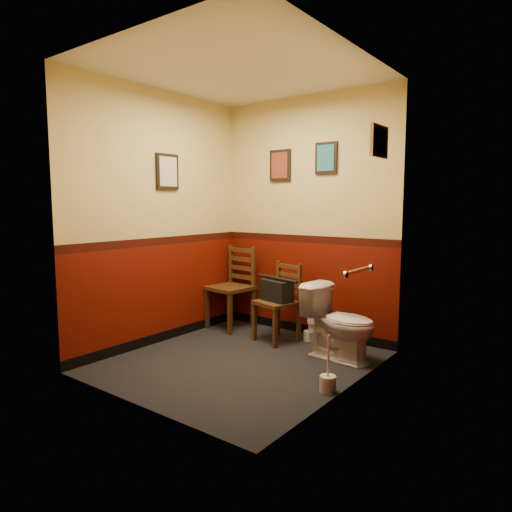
% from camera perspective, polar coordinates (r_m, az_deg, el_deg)
% --- Properties ---
extents(floor, '(2.20, 2.40, 0.00)m').
position_cam_1_polar(floor, '(4.49, -1.97, -13.07)').
color(floor, black).
rests_on(floor, ground).
extents(ceiling, '(2.20, 2.40, 0.00)m').
position_cam_1_polar(ceiling, '(4.39, -2.12, 22.27)').
color(ceiling, silver).
rests_on(ceiling, ground).
extents(wall_back, '(2.20, 0.00, 2.70)m').
position_cam_1_polar(wall_back, '(5.22, 6.32, 4.78)').
color(wall_back, '#530E04').
rests_on(wall_back, ground).
extents(wall_front, '(2.20, 0.00, 2.70)m').
position_cam_1_polar(wall_front, '(3.39, -14.97, 3.62)').
color(wall_front, '#530E04').
rests_on(wall_front, ground).
extents(wall_left, '(0.00, 2.40, 2.70)m').
position_cam_1_polar(wall_left, '(5.00, -11.90, 4.60)').
color(wall_left, '#530E04').
rests_on(wall_left, ground).
extents(wall_right, '(0.00, 2.40, 2.70)m').
position_cam_1_polar(wall_right, '(3.64, 11.54, 3.90)').
color(wall_right, '#530E04').
rests_on(wall_right, ground).
extents(grab_bar, '(0.05, 0.56, 0.06)m').
position_cam_1_polar(grab_bar, '(3.92, 12.58, -1.81)').
color(grab_bar, silver).
rests_on(grab_bar, wall_right).
extents(framed_print_back_a, '(0.28, 0.04, 0.36)m').
position_cam_1_polar(framed_print_back_a, '(5.41, 3.04, 11.24)').
color(framed_print_back_a, black).
rests_on(framed_print_back_a, wall_back).
extents(framed_print_back_b, '(0.26, 0.04, 0.34)m').
position_cam_1_polar(framed_print_back_b, '(5.10, 8.76, 12.01)').
color(framed_print_back_b, black).
rests_on(framed_print_back_b, wall_back).
extents(framed_print_left, '(0.04, 0.30, 0.38)m').
position_cam_1_polar(framed_print_left, '(5.06, -11.02, 10.31)').
color(framed_print_left, black).
rests_on(framed_print_left, wall_left).
extents(framed_print_right, '(0.04, 0.34, 0.28)m').
position_cam_1_polar(framed_print_right, '(4.23, 15.12, 13.67)').
color(framed_print_right, olive).
rests_on(framed_print_right, wall_right).
extents(toilet, '(0.76, 0.47, 0.71)m').
position_cam_1_polar(toilet, '(4.54, 10.46, -8.26)').
color(toilet, white).
rests_on(toilet, floor).
extents(toilet_brush, '(0.13, 0.13, 0.47)m').
position_cam_1_polar(toilet_brush, '(3.86, 8.97, -15.35)').
color(toilet_brush, silver).
rests_on(toilet_brush, floor).
extents(chair_left, '(0.51, 0.51, 0.99)m').
position_cam_1_polar(chair_left, '(5.56, -2.92, -3.93)').
color(chair_left, brown).
rests_on(chair_left, floor).
extents(chair_right, '(0.49, 0.49, 0.86)m').
position_cam_1_polar(chair_right, '(5.04, 2.93, -5.78)').
color(chair_right, brown).
rests_on(chair_right, floor).
extents(handbag, '(0.40, 0.27, 0.27)m').
position_cam_1_polar(handbag, '(4.99, 2.61, -4.32)').
color(handbag, black).
rests_on(handbag, chair_right).
extents(tp_stack, '(0.25, 0.15, 0.32)m').
position_cam_1_polar(tp_stack, '(5.10, 7.21, -9.15)').
color(tp_stack, silver).
rests_on(tp_stack, floor).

